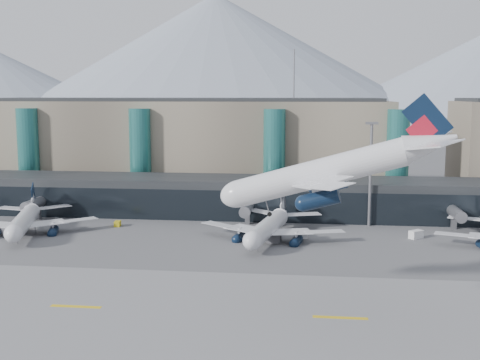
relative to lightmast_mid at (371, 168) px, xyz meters
name	(u,v)px	position (x,y,z in m)	size (l,w,h in m)	color
ground	(220,281)	(-30.00, -48.00, -14.42)	(900.00, 900.00, 0.00)	#515154
runway_strip	(205,312)	(-30.00, -63.00, -14.40)	(400.00, 40.00, 0.04)	slate
runway_markings	(205,312)	(-30.00, -63.00, -14.37)	(128.00, 1.00, 0.02)	gold
concourse	(252,197)	(-30.02, 9.73, -9.45)	(170.00, 27.00, 10.00)	black
terminal_main	(184,147)	(-55.00, 42.00, 1.03)	(130.00, 30.00, 31.00)	gray
teal_towers	(206,156)	(-44.99, 26.01, -0.41)	(116.40, 19.40, 46.00)	#276E6B
mountain_ridge	(312,76)	(-14.03, 332.00, 31.33)	(910.00, 400.00, 110.00)	gray
lightmast_mid	(371,168)	(0.00, 0.00, 0.00)	(3.00, 1.20, 25.60)	slate
hero_jet	(342,162)	(-10.20, -60.25, 8.06)	(36.49, 36.54, 11.86)	silver
jet_parked_left	(26,214)	(-81.04, -15.65, -10.18)	(33.32, 34.92, 11.21)	silver
jet_parked_mid	(271,220)	(-23.15, -15.61, -10.18)	(34.24, 34.70, 11.20)	silver
veh_b	(118,224)	(-61.48, -7.57, -13.77)	(2.24, 1.38, 1.29)	gold
veh_c	(273,238)	(-22.59, -19.18, -13.42)	(3.59, 1.90, 2.00)	#49494E
veh_d	(416,234)	(9.35, -11.89, -13.50)	(3.21, 1.72, 1.83)	silver
veh_g	(304,235)	(-15.83, -14.37, -13.72)	(2.38, 1.39, 1.39)	silver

